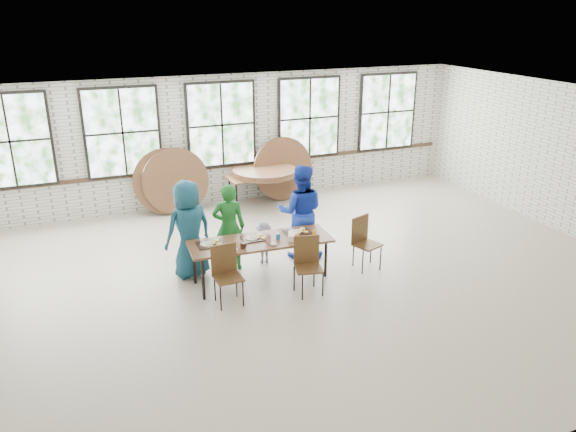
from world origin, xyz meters
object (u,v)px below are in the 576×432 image
(dining_table, at_px, (261,243))
(chair_near_right, at_px, (307,260))
(chair_near_left, at_px, (226,269))
(storage_table, at_px, (265,177))

(dining_table, relative_size, chair_near_right, 2.57)
(dining_table, height_order, chair_near_left, chair_near_left)
(dining_table, xyz_separation_m, chair_near_right, (0.57, -0.65, -0.13))
(dining_table, height_order, storage_table, same)
(dining_table, distance_m, chair_near_left, 0.90)
(chair_near_left, height_order, storage_table, chair_near_left)
(chair_near_left, relative_size, storage_table, 0.51)
(dining_table, bearing_deg, chair_near_right, -45.27)
(chair_near_left, bearing_deg, storage_table, 60.26)
(chair_near_left, distance_m, storage_table, 4.68)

